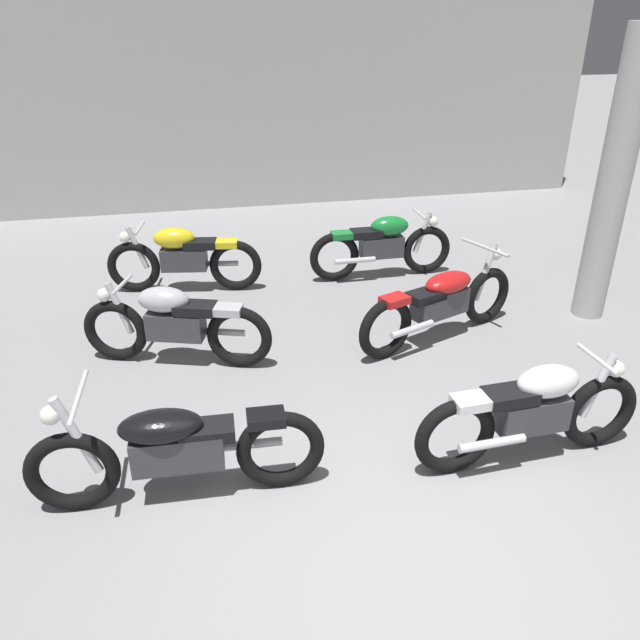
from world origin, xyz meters
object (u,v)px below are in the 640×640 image
at_px(motorcycle_right_row_1, 441,301).
at_px(motorcycle_right_row_2, 382,245).
at_px(support_pillar, 614,182).
at_px(motorcycle_left_row_0, 176,448).
at_px(motorcycle_left_row_1, 175,323).
at_px(motorcycle_right_row_0, 533,411).
at_px(motorcycle_left_row_2, 183,257).

xyz_separation_m(motorcycle_right_row_1, motorcycle_right_row_2, (-0.09, 1.86, 0.01)).
height_order(support_pillar, motorcycle_right_row_2, support_pillar).
distance_m(support_pillar, motorcycle_left_row_0, 5.44).
relative_size(motorcycle_left_row_0, motorcycle_right_row_1, 1.06).
height_order(motorcycle_left_row_0, motorcycle_left_row_1, motorcycle_left_row_0).
relative_size(motorcycle_left_row_0, motorcycle_right_row_2, 1.10).
distance_m(motorcycle_left_row_1, motorcycle_right_row_2, 3.28).
xyz_separation_m(motorcycle_left_row_1, motorcycle_right_row_2, (2.74, 1.79, 0.00)).
height_order(motorcycle_left_row_1, motorcycle_right_row_2, same).
bearing_deg(support_pillar, motorcycle_right_row_2, 142.07).
bearing_deg(motorcycle_left_row_1, motorcycle_right_row_1, -1.34).
relative_size(support_pillar, motorcycle_left_row_0, 1.47).
bearing_deg(support_pillar, motorcycle_right_row_0, -131.74).
xyz_separation_m(support_pillar, motorcycle_left_row_1, (-4.84, -0.16, -1.14)).
bearing_deg(motorcycle_right_row_2, motorcycle_left_row_0, -125.70).
height_order(support_pillar, motorcycle_left_row_2, support_pillar).
bearing_deg(motorcycle_left_row_1, motorcycle_right_row_2, 33.12).
relative_size(motorcycle_left_row_1, motorcycle_left_row_2, 0.97).
distance_m(support_pillar, motorcycle_right_row_2, 2.89).
bearing_deg(motorcycle_left_row_2, motorcycle_left_row_1, -93.62).
relative_size(motorcycle_left_row_0, motorcycle_right_row_0, 1.10).
bearing_deg(motorcycle_right_row_0, motorcycle_left_row_0, 177.39).
bearing_deg(motorcycle_right_row_1, motorcycle_left_row_2, 144.41).
bearing_deg(support_pillar, motorcycle_right_row_1, -173.58).
relative_size(motorcycle_right_row_0, motorcycle_right_row_2, 1.00).
distance_m(motorcycle_right_row_0, motorcycle_right_row_1, 2.10).
xyz_separation_m(support_pillar, motorcycle_right_row_0, (-2.08, -2.33, -1.14)).
bearing_deg(motorcycle_left_row_2, motorcycle_right_row_0, -56.84).
bearing_deg(motorcycle_left_row_1, motorcycle_left_row_2, 86.38).
height_order(motorcycle_left_row_2, motorcycle_right_row_2, same).
bearing_deg(motorcycle_left_row_0, motorcycle_right_row_0, -2.61).
distance_m(support_pillar, motorcycle_left_row_2, 5.15).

